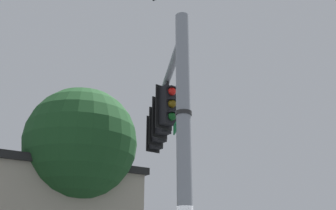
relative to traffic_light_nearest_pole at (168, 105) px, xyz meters
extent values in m
cylinder|color=gray|center=(1.11, 1.90, -1.99)|extent=(0.30, 0.30, 6.63)
cylinder|color=gray|center=(-0.39, -0.69, 0.79)|extent=(3.14, 5.28, 0.18)
cylinder|color=black|center=(0.00, -0.02, 0.61)|extent=(0.08, 0.08, 0.18)
cube|color=black|center=(0.00, -0.02, -0.01)|extent=(0.36, 0.30, 1.05)
sphere|color=red|center=(0.00, 0.17, 0.34)|extent=(0.22, 0.22, 0.22)
cube|color=black|center=(0.00, 0.19, 0.44)|extent=(0.24, 0.20, 0.03)
sphere|color=brown|center=(0.00, 0.17, -0.01)|extent=(0.22, 0.22, 0.22)
cube|color=black|center=(0.00, 0.19, 0.09)|extent=(0.24, 0.20, 0.03)
sphere|color=#0F4C19|center=(0.00, 0.17, -0.36)|extent=(0.22, 0.22, 0.22)
cube|color=black|center=(0.00, 0.19, -0.26)|extent=(0.24, 0.20, 0.03)
cube|color=black|center=(0.00, -0.19, -0.01)|extent=(0.54, 0.03, 1.22)
cylinder|color=black|center=(-0.44, -0.79, 0.61)|extent=(0.08, 0.08, 0.18)
cube|color=black|center=(-0.44, -0.79, -0.01)|extent=(0.36, 0.30, 1.05)
sphere|color=red|center=(-0.44, -0.60, 0.34)|extent=(0.22, 0.22, 0.22)
cube|color=black|center=(-0.44, -0.58, 0.44)|extent=(0.24, 0.20, 0.03)
sphere|color=brown|center=(-0.44, -0.60, -0.01)|extent=(0.22, 0.22, 0.22)
cube|color=black|center=(-0.44, -0.58, 0.09)|extent=(0.24, 0.20, 0.03)
sphere|color=#0F4C19|center=(-0.44, -0.60, -0.36)|extent=(0.22, 0.22, 0.22)
cube|color=black|center=(-0.44, -0.58, -0.26)|extent=(0.24, 0.20, 0.03)
cube|color=black|center=(-0.44, -0.96, -0.01)|extent=(0.54, 0.03, 1.22)
cylinder|color=black|center=(-0.88, -1.56, 0.61)|extent=(0.08, 0.08, 0.18)
cube|color=black|center=(-0.88, -1.56, -0.01)|extent=(0.36, 0.30, 1.05)
sphere|color=red|center=(-0.88, -1.37, 0.34)|extent=(0.22, 0.22, 0.22)
cube|color=black|center=(-0.88, -1.35, 0.44)|extent=(0.24, 0.20, 0.03)
sphere|color=brown|center=(-0.88, -1.37, -0.01)|extent=(0.22, 0.22, 0.22)
cube|color=black|center=(-0.88, -1.35, 0.09)|extent=(0.24, 0.20, 0.03)
sphere|color=#0F4C19|center=(-0.88, -1.37, -0.36)|extent=(0.22, 0.22, 0.22)
cube|color=black|center=(-0.88, -1.35, -0.26)|extent=(0.24, 0.20, 0.03)
cube|color=black|center=(-0.88, -1.73, -0.01)|extent=(0.54, 0.03, 1.22)
cylinder|color=black|center=(-1.33, -2.33, 0.61)|extent=(0.08, 0.08, 0.18)
cube|color=black|center=(-1.33, -2.33, -0.01)|extent=(0.36, 0.30, 1.05)
sphere|color=red|center=(-1.33, -2.14, 0.34)|extent=(0.22, 0.22, 0.22)
cube|color=black|center=(-1.33, -2.12, 0.44)|extent=(0.24, 0.20, 0.03)
sphere|color=brown|center=(-1.33, -2.14, -0.01)|extent=(0.22, 0.22, 0.22)
cube|color=black|center=(-1.33, -2.12, 0.09)|extent=(0.24, 0.20, 0.03)
sphere|color=#0F4C19|center=(-1.33, -2.14, -0.36)|extent=(0.22, 0.22, 0.22)
cube|color=black|center=(-1.33, -2.12, -0.26)|extent=(0.24, 0.20, 0.03)
cube|color=black|center=(-1.33, -2.50, -0.01)|extent=(0.54, 0.03, 1.22)
cube|color=#147238|center=(0.76, 1.30, -0.99)|extent=(0.55, 0.92, 0.22)
cube|color=white|center=(0.76, 1.29, -0.99)|extent=(0.53, 0.91, 0.04)
cylinder|color=#262626|center=(1.11, 1.90, -0.99)|extent=(0.34, 0.34, 0.08)
cube|color=black|center=(0.35, -10.21, -0.45)|extent=(9.23, 8.20, 0.30)
sphere|color=#1E4C23|center=(-0.74, -6.79, 0.49)|extent=(4.66, 4.66, 4.66)
camera|label=1|loc=(5.77, 7.31, -3.47)|focal=40.00mm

